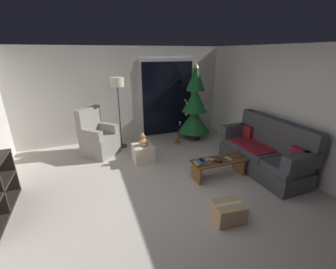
{
  "coord_description": "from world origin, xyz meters",
  "views": [
    {
      "loc": [
        -1.02,
        -3.08,
        2.35
      ],
      "look_at": [
        0.4,
        0.7,
        0.85
      ],
      "focal_mm": 23.87,
      "sensor_mm": 36.0,
      "label": 1
    }
  ],
  "objects": [
    {
      "name": "cell_phone",
      "position": [
        0.9,
        0.22,
        0.44
      ],
      "size": [
        0.07,
        0.15,
        0.01
      ],
      "primitive_type": "cube",
      "rotation": [
        0.0,
        0.0,
        -0.02
      ],
      "color": "black",
      "rests_on": "book_stack"
    },
    {
      "name": "teddy_bear_honey",
      "position": [
        0.07,
        1.38,
        0.52
      ],
      "size": [
        0.22,
        0.21,
        0.29
      ],
      "color": "tan",
      "rests_on": "ottoman"
    },
    {
      "name": "remote_graphite",
      "position": [
        1.31,
        0.24,
        0.38
      ],
      "size": [
        0.07,
        0.16,
        0.02
      ],
      "primitive_type": "cube",
      "rotation": [
        0.0,
        0.0,
        0.19
      ],
      "color": "#333338",
      "rests_on": "coffee_table"
    },
    {
      "name": "ottoman",
      "position": [
        0.06,
        1.39,
        0.2
      ],
      "size": [
        0.44,
        0.44,
        0.4
      ],
      "primitive_type": "cube",
      "color": "beige",
      "rests_on": "ground"
    },
    {
      "name": "ground_plane",
      "position": [
        0.0,
        0.0,
        0.0
      ],
      "size": [
        7.0,
        7.0,
        0.0
      ],
      "primitive_type": "plane",
      "color": "#BCB2A8"
    },
    {
      "name": "armchair",
      "position": [
        -0.84,
        2.18,
        0.4
      ],
      "size": [
        0.97,
        0.97,
        1.13
      ],
      "color": "gray",
      "rests_on": "ground"
    },
    {
      "name": "remote_white",
      "position": [
        1.11,
        0.3,
        0.38
      ],
      "size": [
        0.16,
        0.1,
        0.02
      ],
      "primitive_type": "cube",
      "rotation": [
        0.0,
        0.0,
        4.3
      ],
      "color": "silver",
      "rests_on": "coffee_table"
    },
    {
      "name": "book_stack",
      "position": [
        0.9,
        0.22,
        0.4
      ],
      "size": [
        0.26,
        0.23,
        0.06
      ],
      "color": "#B79333",
      "rests_on": "coffee_table"
    },
    {
      "name": "remote_black",
      "position": [
        1.22,
        0.15,
        0.38
      ],
      "size": [
        0.15,
        0.13,
        0.02
      ],
      "primitive_type": "cube",
      "rotation": [
        0.0,
        0.0,
        0.93
      ],
      "color": "black",
      "rests_on": "coffee_table"
    },
    {
      "name": "floor_lamp",
      "position": [
        -0.25,
        2.42,
        1.51
      ],
      "size": [
        0.32,
        0.32,
        1.78
      ],
      "color": "#2D2D30",
      "rests_on": "ground"
    },
    {
      "name": "christmas_tree",
      "position": [
        1.78,
        2.29,
        0.92
      ],
      "size": [
        0.86,
        0.86,
        2.08
      ],
      "color": "#4C1E19",
      "rests_on": "ground"
    },
    {
      "name": "teddy_bear_chestnut_by_tree",
      "position": [
        1.17,
        2.12,
        0.12
      ],
      "size": [
        0.22,
        0.21,
        0.29
      ],
      "color": "brown",
      "rests_on": "ground"
    },
    {
      "name": "wall_back",
      "position": [
        0.0,
        3.06,
        1.25
      ],
      "size": [
        5.72,
        0.12,
        2.5
      ],
      "primitive_type": "cube",
      "color": "silver",
      "rests_on": "ground"
    },
    {
      "name": "remote_silver",
      "position": [
        1.48,
        0.19,
        0.38
      ],
      "size": [
        0.09,
        0.16,
        0.02
      ],
      "primitive_type": "cube",
      "rotation": [
        0.0,
        0.0,
        3.43
      ],
      "color": "#ADADB2",
      "rests_on": "coffee_table"
    },
    {
      "name": "patio_door_frame",
      "position": [
        1.24,
        2.99,
        1.1
      ],
      "size": [
        1.6,
        0.02,
        2.2
      ],
      "primitive_type": "cube",
      "color": "silver",
      "rests_on": "ground"
    },
    {
      "name": "couch",
      "position": [
        2.32,
        0.13,
        0.4
      ],
      "size": [
        0.81,
        1.95,
        1.08
      ],
      "color": "#3D3D42",
      "rests_on": "ground"
    },
    {
      "name": "wall_right",
      "position": [
        2.86,
        0.0,
        1.25
      ],
      "size": [
        0.12,
        6.0,
        2.5
      ],
      "primitive_type": "cube",
      "color": "silver",
      "rests_on": "ground"
    },
    {
      "name": "patio_door_glass",
      "position": [
        1.24,
        2.97,
        1.05
      ],
      "size": [
        1.5,
        0.02,
        2.1
      ],
      "primitive_type": "cube",
      "color": "black",
      "rests_on": "ground"
    },
    {
      "name": "coffee_table",
      "position": [
        1.3,
        0.24,
        0.25
      ],
      "size": [
        1.1,
        0.4,
        0.37
      ],
      "color": "brown",
      "rests_on": "ground"
    },
    {
      "name": "cardboard_box_taped_mid_floor",
      "position": [
        0.76,
        -0.88,
        0.14
      ],
      "size": [
        0.47,
        0.39,
        0.28
      ],
      "color": "tan",
      "rests_on": "ground"
    }
  ]
}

